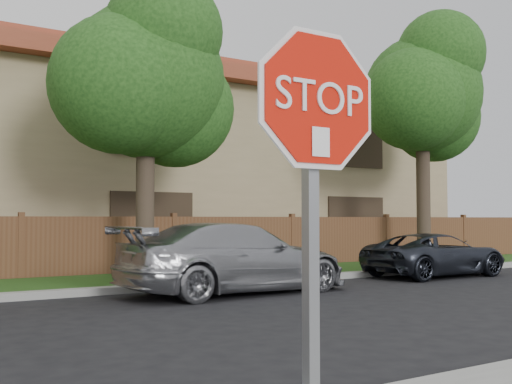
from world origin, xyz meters
TOP-DOWN VIEW (x-y plane):
  - far_curb at (0.00, 8.15)m, footprint 70.00×0.30m
  - grass_strip at (0.00, 9.80)m, footprint 70.00×3.00m
  - fence at (0.00, 11.40)m, footprint 70.00×0.12m
  - tree_mid at (2.52, 9.57)m, footprint 4.80×3.90m
  - tree_right at (12.02, 9.57)m, footprint 4.80×3.90m
  - stop_sign at (-0.90, -1.48)m, footprint 1.01×0.13m
  - sedan_right at (3.40, 6.89)m, footprint 5.14×2.36m
  - sedan_far_right at (9.78, 7.25)m, footprint 4.16×1.95m

SIDE VIEW (x-z plane):
  - grass_strip at x=0.00m, z-range 0.00..0.12m
  - far_curb at x=0.00m, z-range 0.00..0.15m
  - sedan_far_right at x=9.78m, z-range 0.00..1.15m
  - sedan_right at x=3.40m, z-range 0.00..1.46m
  - fence at x=0.00m, z-range 0.00..1.60m
  - stop_sign at x=-0.90m, z-range 0.55..3.11m
  - tree_mid at x=2.52m, z-range 1.20..8.55m
  - tree_right at x=12.02m, z-range 1.47..9.67m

